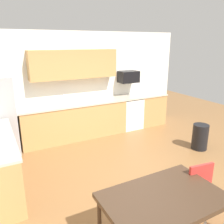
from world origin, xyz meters
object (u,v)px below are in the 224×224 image
(oven_range, at_px, (130,113))
(microwave, at_px, (129,77))
(trash_bin, at_px, (200,137))
(dining_table, at_px, (164,201))
(chair_near_table, at_px, (205,191))

(oven_range, distance_m, microwave, 1.04)
(microwave, distance_m, trash_bin, 2.51)
(oven_range, height_order, microwave, microwave)
(dining_table, height_order, trash_bin, dining_table)
(chair_near_table, height_order, trash_bin, chair_near_table)
(dining_table, height_order, chair_near_table, chair_near_table)
(microwave, height_order, dining_table, microwave)
(chair_near_table, bearing_deg, microwave, 73.23)
(chair_near_table, relative_size, trash_bin, 1.42)
(microwave, height_order, chair_near_table, microwave)
(oven_range, relative_size, microwave, 1.69)
(chair_near_table, bearing_deg, trash_bin, 42.88)
(microwave, bearing_deg, chair_near_table, -106.77)
(dining_table, bearing_deg, oven_range, 62.97)
(microwave, bearing_deg, trash_bin, -71.93)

